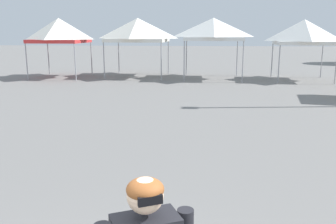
{
  "coord_description": "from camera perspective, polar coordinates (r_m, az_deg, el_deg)",
  "views": [
    {
      "loc": [
        0.82,
        -1.63,
        2.64
      ],
      "look_at": [
        0.24,
        4.39,
        1.3
      ],
      "focal_mm": 38.55,
      "sensor_mm": 36.0,
      "label": 1
    }
  ],
  "objects": [
    {
      "name": "canopy_tent_center",
      "position": [
        21.53,
        20.7,
        11.74
      ],
      "size": [
        3.15,
        3.15,
        3.32
      ],
      "color": "#9E9EA3",
      "rests_on": "ground"
    },
    {
      "name": "canopy_tent_left_of_center",
      "position": [
        21.05,
        7.16,
        12.86
      ],
      "size": [
        3.29,
        3.29,
        3.43
      ],
      "color": "#9E9EA3",
      "rests_on": "ground"
    },
    {
      "name": "canopy_tent_behind_left",
      "position": [
        22.39,
        -16.85,
        12.23
      ],
      "size": [
        3.0,
        3.0,
        3.44
      ],
      "color": "#9E9EA3",
      "rests_on": "ground"
    },
    {
      "name": "canopy_tent_far_right",
      "position": [
        22.02,
        -4.81,
        12.8
      ],
      "size": [
        3.53,
        3.53,
        3.46
      ],
      "color": "#9E9EA3",
      "rests_on": "ground"
    }
  ]
}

